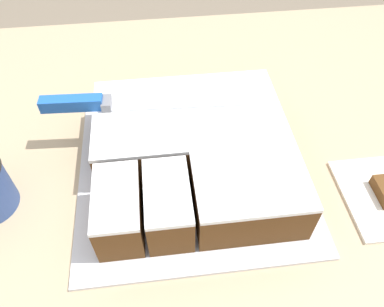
# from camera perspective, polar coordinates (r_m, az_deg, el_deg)

# --- Properties ---
(countertop) EXTENTS (1.40, 1.10, 0.94)m
(countertop) POSITION_cam_1_polar(r_m,az_deg,el_deg) (1.05, -2.12, -20.21)
(countertop) COLOR tan
(countertop) RESTS_ON ground_plane
(cake_board) EXTENTS (0.39, 0.38, 0.01)m
(cake_board) POSITION_cam_1_polar(r_m,az_deg,el_deg) (0.65, -0.00, -2.52)
(cake_board) COLOR silver
(cake_board) RESTS_ON countertop
(cake) EXTENTS (0.32, 0.31, 0.08)m
(cake) POSITION_cam_1_polar(r_m,az_deg,el_deg) (0.62, 0.23, 0.20)
(cake) COLOR brown
(cake) RESTS_ON cake_board
(knife) EXTENTS (0.34, 0.04, 0.02)m
(knife) POSITION_cam_1_polar(r_m,az_deg,el_deg) (0.65, -13.62, 7.45)
(knife) COLOR silver
(knife) RESTS_ON cake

